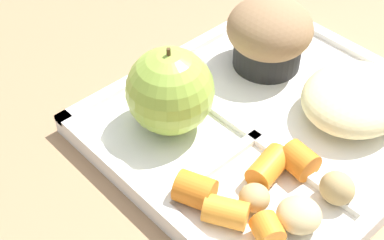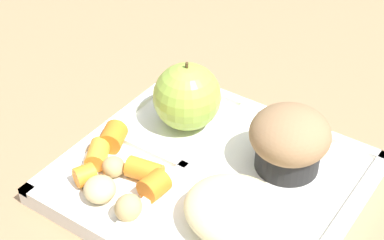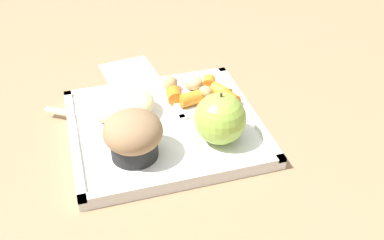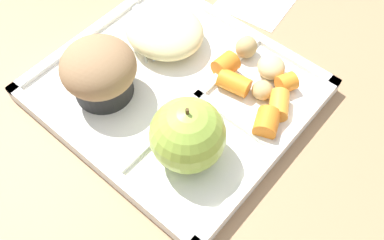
% 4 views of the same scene
% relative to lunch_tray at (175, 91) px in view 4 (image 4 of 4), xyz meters
% --- Properties ---
extents(ground, '(6.00, 6.00, 0.00)m').
position_rel_lunch_tray_xyz_m(ground, '(0.00, 0.00, -0.01)').
color(ground, '#997551').
extents(lunch_tray, '(0.30, 0.27, 0.02)m').
position_rel_lunch_tray_xyz_m(lunch_tray, '(0.00, 0.00, 0.00)').
color(lunch_tray, white).
rests_on(lunch_tray, ground).
extents(green_apple, '(0.08, 0.08, 0.09)m').
position_rel_lunch_tray_xyz_m(green_apple, '(-0.07, 0.06, 0.05)').
color(green_apple, '#93B742').
rests_on(green_apple, lunch_tray).
extents(bran_muffin, '(0.09, 0.09, 0.07)m').
position_rel_lunch_tray_xyz_m(bran_muffin, '(0.06, 0.06, 0.04)').
color(bran_muffin, black).
rests_on(bran_muffin, lunch_tray).
extents(carrot_slice_small, '(0.04, 0.04, 0.02)m').
position_rel_lunch_tray_xyz_m(carrot_slice_small, '(-0.11, -0.05, 0.02)').
color(carrot_slice_small, orange).
rests_on(carrot_slice_small, lunch_tray).
extents(carrot_slice_tilted, '(0.03, 0.03, 0.02)m').
position_rel_lunch_tray_xyz_m(carrot_slice_tilted, '(-0.10, -0.09, 0.02)').
color(carrot_slice_tilted, orange).
rests_on(carrot_slice_tilted, lunch_tray).
extents(carrot_slice_back, '(0.04, 0.04, 0.03)m').
position_rel_lunch_tray_xyz_m(carrot_slice_back, '(-0.12, -0.02, 0.02)').
color(carrot_slice_back, orange).
rests_on(carrot_slice_back, lunch_tray).
extents(carrot_slice_large, '(0.04, 0.03, 0.02)m').
position_rel_lunch_tray_xyz_m(carrot_slice_large, '(-0.05, -0.04, 0.02)').
color(carrot_slice_large, orange).
rests_on(carrot_slice_large, lunch_tray).
extents(carrot_slice_diagonal, '(0.03, 0.03, 0.03)m').
position_rel_lunch_tray_xyz_m(carrot_slice_diagonal, '(-0.03, -0.06, 0.02)').
color(carrot_slice_diagonal, orange).
rests_on(carrot_slice_diagonal, lunch_tray).
extents(potato_chunk_wedge, '(0.05, 0.05, 0.02)m').
position_rel_lunch_tray_xyz_m(potato_chunk_wedge, '(-0.07, -0.09, 0.02)').
color(potato_chunk_wedge, tan).
rests_on(potato_chunk_wedge, lunch_tray).
extents(potato_chunk_corner, '(0.03, 0.03, 0.02)m').
position_rel_lunch_tray_xyz_m(potato_chunk_corner, '(-0.09, -0.06, 0.02)').
color(potato_chunk_corner, tan).
rests_on(potato_chunk_corner, lunch_tray).
extents(potato_chunk_golden, '(0.03, 0.03, 0.03)m').
position_rel_lunch_tray_xyz_m(potato_chunk_golden, '(-0.03, -0.10, 0.02)').
color(potato_chunk_golden, tan).
rests_on(potato_chunk_golden, lunch_tray).
extents(egg_noodle_pile, '(0.11, 0.09, 0.04)m').
position_rel_lunch_tray_xyz_m(egg_noodle_pile, '(0.06, -0.05, 0.03)').
color(egg_noodle_pile, beige).
rests_on(egg_noodle_pile, lunch_tray).
extents(meatball_back, '(0.04, 0.04, 0.04)m').
position_rel_lunch_tray_xyz_m(meatball_back, '(0.05, -0.04, 0.02)').
color(meatball_back, brown).
rests_on(meatball_back, lunch_tray).
extents(meatball_front, '(0.03, 0.03, 0.03)m').
position_rel_lunch_tray_xyz_m(meatball_front, '(0.06, -0.07, 0.02)').
color(meatball_front, brown).
rests_on(meatball_front, lunch_tray).
extents(meatball_side, '(0.03, 0.03, 0.03)m').
position_rel_lunch_tray_xyz_m(meatball_side, '(0.08, -0.06, 0.02)').
color(meatball_side, brown).
rests_on(meatball_side, lunch_tray).
extents(plastic_fork, '(0.14, 0.10, 0.00)m').
position_rel_lunch_tray_xyz_m(plastic_fork, '(0.11, -0.05, 0.01)').
color(plastic_fork, white).
rests_on(plastic_fork, lunch_tray).
extents(paper_napkin, '(0.11, 0.11, 0.00)m').
position_rel_lunch_tray_xyz_m(paper_napkin, '(0.02, -0.21, -0.01)').
color(paper_napkin, white).
rests_on(paper_napkin, ground).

